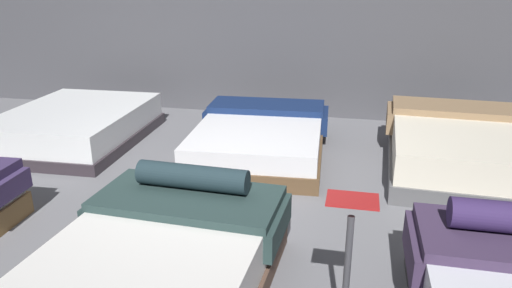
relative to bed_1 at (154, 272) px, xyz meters
name	(u,v)px	position (x,y,z in m)	size (l,w,h in m)	color
ground_plane	(226,203)	(0.05, 1.57, -0.26)	(18.00, 18.00, 0.02)	slate
showroom_back_wall	(282,1)	(0.05, 4.81, 1.50)	(18.00, 0.06, 3.50)	#47474C
bed_1	(154,272)	(0.00, 0.00, 0.00)	(1.55, 2.19, 0.73)	brown
bed_3	(76,126)	(-2.39, 2.90, -0.03)	(1.72, 2.20, 0.46)	#2F272E
bed_4	(260,138)	(0.11, 2.96, -0.04)	(1.71, 2.19, 0.48)	brown
bed_5	(466,148)	(2.49, 2.92, 0.02)	(1.80, 2.20, 0.60)	#58585A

